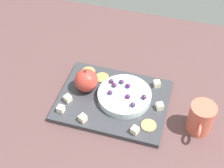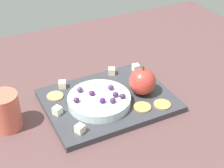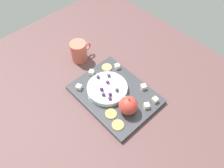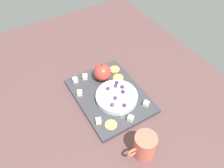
{
  "view_description": "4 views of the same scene",
  "coord_description": "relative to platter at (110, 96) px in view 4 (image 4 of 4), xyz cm",
  "views": [
    {
      "loc": [
        20.06,
        -62.62,
        83.25
      ],
      "look_at": [
        0.89,
        3.51,
        10.45
      ],
      "focal_mm": 52.13,
      "sensor_mm": 36.0,
      "label": 1
    },
    {
      "loc": [
        34.58,
        68.97,
        61.44
      ],
      "look_at": [
        -0.37,
        -0.95,
        8.66
      ],
      "focal_mm": 54.96,
      "sensor_mm": 36.0,
      "label": 2
    },
    {
      "loc": [
        -36.98,
        39.28,
        84.1
      ],
      "look_at": [
        4.87,
        0.2,
        8.63
      ],
      "focal_mm": 36.83,
      "sensor_mm": 36.0,
      "label": 3
    },
    {
      "loc": [
        53.54,
        -28.61,
        78.45
      ],
      "look_at": [
        0.88,
        2.99,
        10.61
      ],
      "focal_mm": 36.79,
      "sensor_mm": 36.0,
      "label": 4
    }
  ],
  "objects": [
    {
      "name": "grape_7",
      "position": [
        6.98,
        -3.02,
        3.91
      ],
      "size": [
        1.63,
        1.47,
        1.47
      ],
      "primitive_type": "ellipsoid",
      "color": "#4A2E5C",
      "rests_on": "serving_dish"
    },
    {
      "name": "grape_0",
      "position": [
        -0.52,
        3.16,
        3.9
      ],
      "size": [
        1.63,
        1.47,
        1.45
      ],
      "primitive_type": "ellipsoid",
      "color": "#46244B",
      "rests_on": "serving_dish"
    },
    {
      "name": "cracker_0",
      "position": [
        -6.05,
        7.83,
        1.05
      ],
      "size": [
        4.58,
        4.58,
        0.4
      ],
      "primitive_type": "cylinder",
      "color": "#AA914D",
      "rests_on": "platter"
    },
    {
      "name": "cup",
      "position": [
        26.79,
        -2.61,
        3.97
      ],
      "size": [
        7.36,
        10.57,
        9.65
      ],
      "color": "#D7634D",
      "rests_on": "table"
    },
    {
      "name": "cracker_1",
      "position": [
        12.78,
        -7.07,
        1.05
      ],
      "size": [
        4.58,
        4.58,
        0.4
      ],
      "primitive_type": "cylinder",
      "color": "tan",
      "rests_on": "platter"
    },
    {
      "name": "platter",
      "position": [
        0.0,
        0.0,
        0.0
      ],
      "size": [
        33.89,
        25.8,
        1.71
      ],
      "primitive_type": "cube",
      "color": "#36373D",
      "rests_on": "table"
    },
    {
      "name": "apple_stem",
      "position": [
        -9.36,
        1.91,
        8.89
      ],
      "size": [
        0.5,
        0.5,
        1.2
      ],
      "primitive_type": "cylinder",
      "color": "brown",
      "rests_on": "apple_whole"
    },
    {
      "name": "apple_whole",
      "position": [
        -9.36,
        1.91,
        4.57
      ],
      "size": [
        7.43,
        7.43,
        7.43
      ],
      "primitive_type": "sphere",
      "color": "#B9382F",
      "rests_on": "platter"
    },
    {
      "name": "cracker_2",
      "position": [
        -11.33,
        9.21,
        1.05
      ],
      "size": [
        4.58,
        4.58,
        0.4
      ],
      "primitive_type": "cylinder",
      "color": "tan",
      "rests_on": "platter"
    },
    {
      "name": "cheese_cube_5",
      "position": [
        -13.78,
        -9.04,
        1.85
      ],
      "size": [
        2.16,
        2.16,
        2.0
      ],
      "primitive_type": "cube",
      "rotation": [
        0.0,
        0.0,
        1.49
      ],
      "color": "#F9E5D0",
      "rests_on": "platter"
    },
    {
      "name": "cheese_cube_1",
      "position": [
        9.44,
        -10.39,
        1.85
      ],
      "size": [
        2.62,
        2.62,
        2.0
      ],
      "primitive_type": "cube",
      "rotation": [
        0.0,
        0.0,
        1.17
      ],
      "color": "#F9E9BE",
      "rests_on": "platter"
    },
    {
      "name": "grape_3",
      "position": [
        -0.88,
        -0.25,
        3.91
      ],
      "size": [
        1.63,
        1.47,
        1.47
      ],
      "primitive_type": "ellipsoid",
      "color": "#482855",
      "rests_on": "serving_dish"
    },
    {
      "name": "cheese_cube_3",
      "position": [
        -6.24,
        -10.51,
        1.85
      ],
      "size": [
        2.67,
        2.67,
        2.0
      ],
      "primitive_type": "cube",
      "rotation": [
        0.0,
        0.0,
        1.12
      ],
      "color": "#F9E8C0",
      "rests_on": "platter"
    },
    {
      "name": "table",
      "position": [
        -1.87,
        -1.35,
        -3.07
      ],
      "size": [
        134.77,
        104.34,
        4.43
      ],
      "primitive_type": "cube",
      "color": "brown",
      "rests_on": "ground"
    },
    {
      "name": "serving_dish",
      "position": [
        3.31,
        1.24,
        2.02
      ],
      "size": [
        16.72,
        16.72,
        2.32
      ],
      "primitive_type": "cylinder",
      "color": "silver",
      "rests_on": "platter"
    },
    {
      "name": "cheese_cube_2",
      "position": [
        12.06,
        9.29,
        1.85
      ],
      "size": [
        2.68,
        2.68,
        2.0
      ],
      "primitive_type": "cube",
      "rotation": [
        0.0,
        0.0,
        0.46
      ],
      "color": "#F4EDC7",
      "rests_on": "platter"
    },
    {
      "name": "grape_5",
      "position": [
        3.64,
        3.97,
        3.87
      ],
      "size": [
        1.63,
        1.47,
        1.38
      ],
      "primitive_type": "ellipsoid",
      "color": "#41175F",
      "rests_on": "serving_dish"
    },
    {
      "name": "cheese_cube_4",
      "position": [
        -13.32,
        -4.54,
        1.85
      ],
      "size": [
        2.72,
        2.72,
        2.0
      ],
      "primitive_type": "cube",
      "rotation": [
        0.0,
        0.0,
        1.07
      ],
      "color": "#F9EDC4",
      "rests_on": "platter"
    },
    {
      "name": "grape_6",
      "position": [
        4.7,
        -0.29,
        3.83
      ],
      "size": [
        1.63,
        1.47,
        1.31
      ],
      "primitive_type": "ellipsoid",
      "color": "#4D1B56",
      "rests_on": "serving_dish"
    },
    {
      "name": "cheese_cube_0",
      "position": [
        14.6,
        0.29,
        1.85
      ],
      "size": [
        2.74,
        2.74,
        2.0
      ],
      "primitive_type": "cube",
      "rotation": [
        0.0,
        0.0,
        0.52
      ],
      "color": "#EDF0CC",
      "rests_on": "platter"
    },
    {
      "name": "grape_2",
      "position": [
        -2.05,
        4.54,
        3.84
      ],
      "size": [
        1.63,
        1.47,
        1.32
      ],
      "primitive_type": "ellipsoid",
      "color": "#43244B",
      "rests_on": "serving_dish"
    },
    {
      "name": "grape_4",
      "position": [
        9.5,
        0.84,
        3.88
      ],
      "size": [
        1.63,
        1.47,
        1.41
      ],
      "primitive_type": "ellipsoid",
      "color": "#44204A",
      "rests_on": "serving_dish"
    },
    {
      "name": "grape_1",
      "position": [
        1.3,
        5.15,
        3.88
      ],
      "size": [
        1.63,
        1.47,
        1.41
      ],
      "primitive_type": "ellipsoid",
      "color": "#43274E",
      "rests_on": "serving_dish"
    }
  ]
}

